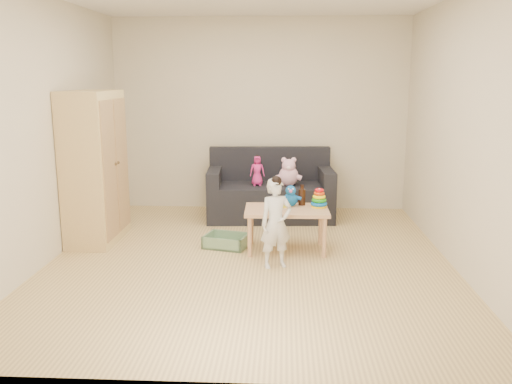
# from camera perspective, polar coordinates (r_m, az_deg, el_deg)

# --- Properties ---
(room) EXTENTS (4.50, 4.50, 4.50)m
(room) POSITION_cam_1_polar(r_m,az_deg,el_deg) (5.24, -0.69, 6.39)
(room) COLOR #DDBB77
(room) RESTS_ON ground
(wardrobe) EXTENTS (0.46, 0.93, 1.67)m
(wardrobe) POSITION_cam_1_polar(r_m,az_deg,el_deg) (6.26, -16.61, 2.53)
(wardrobe) COLOR #E0C47B
(wardrobe) RESTS_ON ground
(sofa) EXTENTS (1.65, 0.90, 0.45)m
(sofa) POSITION_cam_1_polar(r_m,az_deg,el_deg) (7.05, 1.52, -0.97)
(sofa) COLOR black
(sofa) RESTS_ON ground
(play_table) EXTENTS (0.88, 0.57, 0.46)m
(play_table) POSITION_cam_1_polar(r_m,az_deg,el_deg) (5.76, 3.22, -3.97)
(play_table) COLOR tan
(play_table) RESTS_ON ground
(storage_bin) EXTENTS (0.52, 0.44, 0.14)m
(storage_bin) POSITION_cam_1_polar(r_m,az_deg,el_deg) (5.92, -3.14, -5.14)
(storage_bin) COLOR #698C65
(storage_bin) RESTS_ON ground
(toddler) EXTENTS (0.37, 0.31, 0.85)m
(toddler) POSITION_cam_1_polar(r_m,az_deg,el_deg) (5.21, 2.12, -3.44)
(toddler) COLOR silver
(toddler) RESTS_ON ground
(pink_bear) EXTENTS (0.27, 0.23, 0.31)m
(pink_bear) POSITION_cam_1_polar(r_m,az_deg,el_deg) (6.91, 3.45, 1.94)
(pink_bear) COLOR #FFBBDB
(pink_bear) RESTS_ON sofa
(doll) EXTENTS (0.20, 0.14, 0.37)m
(doll) POSITION_cam_1_polar(r_m,az_deg,el_deg) (6.90, 0.13, 2.22)
(doll) COLOR #DF2983
(doll) RESTS_ON sofa
(ring_stacker) EXTENTS (0.18, 0.18, 0.20)m
(ring_stacker) POSITION_cam_1_polar(r_m,az_deg,el_deg) (5.77, 6.65, -0.82)
(ring_stacker) COLOR yellow
(ring_stacker) RESTS_ON play_table
(brown_bottle) EXTENTS (0.08, 0.08, 0.22)m
(brown_bottle) POSITION_cam_1_polar(r_m,az_deg,el_deg) (5.85, 4.86, -0.47)
(brown_bottle) COLOR black
(brown_bottle) RESTS_ON play_table
(blue_plush) EXTENTS (0.21, 0.17, 0.23)m
(blue_plush) POSITION_cam_1_polar(r_m,az_deg,el_deg) (5.79, 3.66, -0.36)
(blue_plush) COLOR blue
(blue_plush) RESTS_ON play_table
(wooden_figure) EXTENTS (0.06, 0.05, 0.12)m
(wooden_figure) POSITION_cam_1_polar(r_m,az_deg,el_deg) (5.65, 2.26, -1.24)
(wooden_figure) COLOR brown
(wooden_figure) RESTS_ON play_table
(yellow_book) EXTENTS (0.23, 0.23, 0.01)m
(yellow_book) POSITION_cam_1_polar(r_m,az_deg,el_deg) (5.80, 2.41, -1.43)
(yellow_book) COLOR yellow
(yellow_book) RESTS_ON play_table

